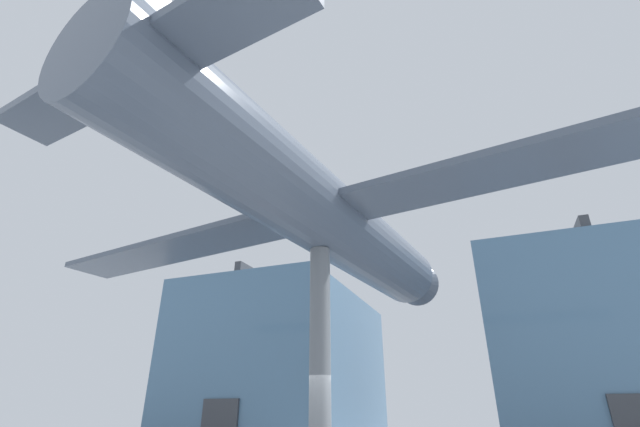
{
  "coord_description": "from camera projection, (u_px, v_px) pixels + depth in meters",
  "views": [
    {
      "loc": [
        3.73,
        -9.55,
        1.75
      ],
      "look_at": [
        0.0,
        0.0,
        6.53
      ],
      "focal_mm": 24.0,
      "sensor_mm": 36.0,
      "label": 1
    }
  ],
  "objects": [
    {
      "name": "support_pylon_central",
      "position": [
        320.0,
        364.0,
        9.72
      ],
      "size": [
        0.5,
        0.5,
        5.51
      ],
      "color": "slate",
      "rests_on": "ground_plane"
    },
    {
      "name": "suspended_airplane",
      "position": [
        326.0,
        217.0,
        11.56
      ],
      "size": [
        20.07,
        15.15,
        3.04
      ],
      "rotation": [
        0.0,
        0.0,
        -0.15
      ],
      "color": "#4C5666",
      "rests_on": "support_pylon_central"
    },
    {
      "name": "glass_pavilion_left",
      "position": [
        287.0,
        368.0,
        25.28
      ],
      "size": [
        8.62,
        13.27,
        8.81
      ],
      "color": "slate",
      "rests_on": "ground_plane"
    },
    {
      "name": "glass_pavilion_right",
      "position": [
        588.0,
        357.0,
        20.11
      ],
      "size": [
        8.62,
        13.27,
        8.81
      ],
      "color": "slate",
      "rests_on": "ground_plane"
    }
  ]
}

